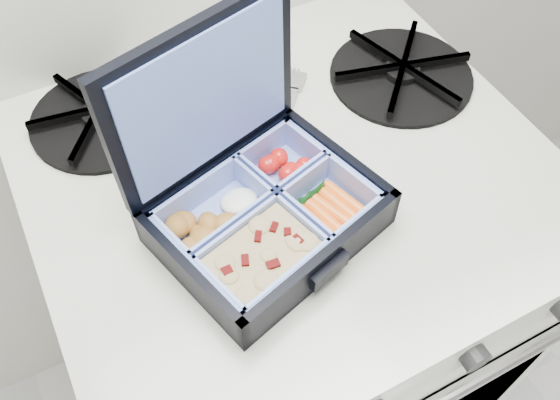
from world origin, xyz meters
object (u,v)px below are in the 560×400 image
burner_grate (402,70)px  fork (279,133)px  bento_box (268,217)px  stove (280,313)px

burner_grate → fork: (-0.19, -0.02, -0.01)m
burner_grate → bento_box: bearing=-152.8°
stove → burner_grate: size_ratio=4.77×
bento_box → stove: bearing=40.5°
burner_grate → fork: bearing=-175.2°
fork → bento_box: bearing=-80.4°
bento_box → fork: bearing=42.5°
bento_box → burner_grate: 0.30m
stove → fork: size_ratio=4.52×
bento_box → fork: bento_box is taller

